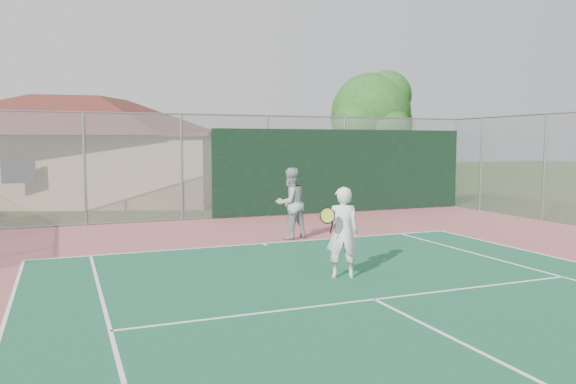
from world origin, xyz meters
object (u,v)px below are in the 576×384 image
Objects in this scene: clubhouse at (83,139)px; player_white_front at (342,233)px; tree at (373,116)px; player_grey_back at (291,204)px.

player_white_front is (3.96, -17.11, -1.88)m from clubhouse.
player_white_front is at bearing -122.75° from tree.
tree is at bearing -101.25° from player_white_front.
player_white_front is at bearing -57.01° from clubhouse.
clubhouse is 17.66m from player_white_front.
clubhouse is at bearing -85.66° from player_grey_back.
player_grey_back is at bearing -49.74° from clubhouse.
clubhouse is 12.78m from tree.
player_grey_back is (-6.98, -7.61, -2.79)m from tree.
player_white_front is 0.91× the size of player_grey_back.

